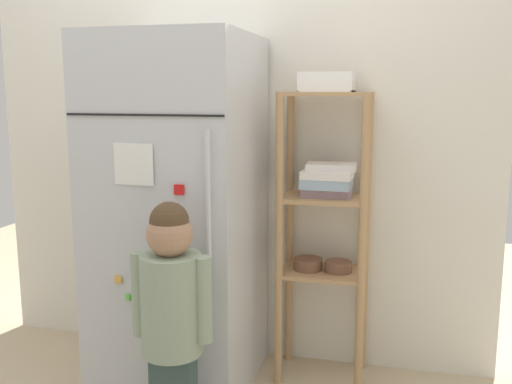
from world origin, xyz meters
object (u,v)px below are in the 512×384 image
child_standing (172,303)px  fruit_bin (327,84)px  refrigerator (179,215)px  pantry_shelf_unit (325,212)px

child_standing → fruit_bin: (0.46, 0.73, 0.79)m
refrigerator → fruit_bin: refrigerator is taller
pantry_shelf_unit → fruit_bin: size_ratio=5.64×
refrigerator → fruit_bin: size_ratio=6.67×
fruit_bin → child_standing: bearing=-122.1°
fruit_bin → pantry_shelf_unit: bearing=-77.6°
child_standing → pantry_shelf_unit: 0.87m
child_standing → fruit_bin: bearing=57.9°
pantry_shelf_unit → fruit_bin: fruit_bin is taller
refrigerator → child_standing: refrigerator is taller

